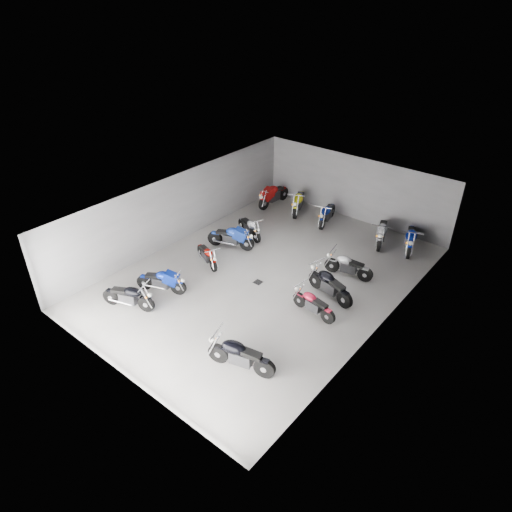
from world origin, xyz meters
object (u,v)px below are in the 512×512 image
at_px(motorcycle_left_a, 129,296).
at_px(motorcycle_right_e, 330,285).
at_px(drain_grate, 258,282).
at_px(motorcycle_back_b, 298,202).
at_px(motorcycle_right_d, 313,304).
at_px(motorcycle_back_a, 273,195).
at_px(motorcycle_right_a, 240,356).
at_px(motorcycle_right_f, 348,266).
at_px(motorcycle_left_d, 207,255).
at_px(motorcycle_back_c, 327,214).
at_px(motorcycle_left_b, 162,281).
at_px(motorcycle_left_e, 231,237).
at_px(motorcycle_back_e, 382,232).
at_px(motorcycle_back_f, 411,239).
at_px(motorcycle_left_f, 250,227).

relative_size(motorcycle_left_a, motorcycle_right_e, 0.91).
height_order(drain_grate, motorcycle_back_b, motorcycle_back_b).
distance_m(motorcycle_right_d, motorcycle_back_a, 9.36).
height_order(motorcycle_right_a, motorcycle_right_f, motorcycle_right_a).
xyz_separation_m(motorcycle_left_d, motorcycle_right_e, (5.22, 1.30, 0.09)).
xyz_separation_m(motorcycle_right_d, motorcycle_back_c, (-3.43, 6.45, 0.06)).
distance_m(motorcycle_left_d, motorcycle_back_b, 6.62).
bearing_deg(motorcycle_left_b, motorcycle_left_d, 156.29).
bearing_deg(motorcycle_left_e, drain_grate, 41.66).
distance_m(drain_grate, motorcycle_back_b, 6.79).
height_order(motorcycle_right_f, motorcycle_back_e, motorcycle_back_e).
xyz_separation_m(drain_grate, motorcycle_right_e, (2.69, 0.99, 0.53)).
relative_size(motorcycle_back_b, motorcycle_back_e, 1.00).
distance_m(motorcycle_back_a, motorcycle_back_c, 3.35).
bearing_deg(motorcycle_back_a, motorcycle_right_e, 143.29).
bearing_deg(drain_grate, motorcycle_back_a, 122.81).
distance_m(motorcycle_left_b, motorcycle_back_f, 10.99).
xyz_separation_m(motorcycle_left_e, motorcycle_back_a, (-1.30, 4.79, 0.04)).
xyz_separation_m(motorcycle_back_a, motorcycle_back_b, (1.52, 0.15, -0.00)).
xyz_separation_m(motorcycle_back_a, motorcycle_back_f, (7.58, 0.15, -0.01)).
bearing_deg(motorcycle_left_d, motorcycle_back_b, -158.74).
distance_m(drain_grate, motorcycle_right_d, 2.85).
height_order(motorcycle_left_b, motorcycle_back_a, motorcycle_back_a).
bearing_deg(motorcycle_right_f, motorcycle_left_f, 79.35).
relative_size(motorcycle_back_c, motorcycle_back_e, 0.96).
distance_m(motorcycle_left_a, motorcycle_right_a, 5.20).
height_order(motorcycle_left_f, motorcycle_back_e, motorcycle_back_e).
bearing_deg(motorcycle_left_b, motorcycle_back_e, 126.73).
bearing_deg(motorcycle_left_d, motorcycle_back_e, 164.50).
distance_m(motorcycle_left_f, motorcycle_right_a, 8.53).
height_order(motorcycle_left_b, motorcycle_left_e, motorcycle_left_e).
distance_m(motorcycle_back_a, motorcycle_back_b, 1.53).
xyz_separation_m(motorcycle_right_f, motorcycle_back_f, (1.07, 3.64, 0.07)).
bearing_deg(motorcycle_back_c, motorcycle_back_b, -18.94).
distance_m(drain_grate, motorcycle_back_a, 7.35).
bearing_deg(motorcycle_left_a, motorcycle_back_f, 127.79).
bearing_deg(motorcycle_back_b, motorcycle_left_d, 65.23).
relative_size(motorcycle_back_b, motorcycle_back_c, 1.04).
distance_m(motorcycle_left_e, motorcycle_right_d, 5.72).
bearing_deg(motorcycle_left_f, motorcycle_right_d, 82.67).
bearing_deg(motorcycle_right_a, motorcycle_back_a, 16.99).
distance_m(drain_grate, motorcycle_left_a, 5.05).
bearing_deg(motorcycle_back_a, motorcycle_back_b, -173.18).
bearing_deg(motorcycle_right_a, motorcycle_right_d, -19.57).
bearing_deg(motorcycle_back_f, drain_grate, 39.73).
relative_size(motorcycle_left_e, motorcycle_back_e, 0.95).
bearing_deg(motorcycle_back_f, motorcycle_right_a, 63.65).
relative_size(motorcycle_left_a, motorcycle_left_f, 1.06).
bearing_deg(motorcycle_back_c, motorcycle_right_f, 118.27).
distance_m(motorcycle_left_f, motorcycle_back_a, 3.68).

